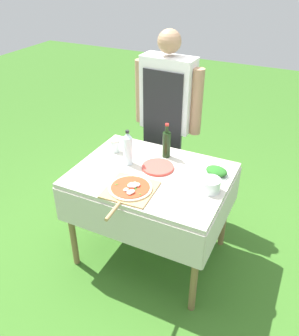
# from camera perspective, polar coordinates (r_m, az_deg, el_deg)

# --- Properties ---
(ground_plane) EXTENTS (12.00, 12.00, 0.00)m
(ground_plane) POSITION_cam_1_polar(r_m,az_deg,el_deg) (3.08, 0.23, -13.36)
(ground_plane) COLOR #386B23
(prep_table) EXTENTS (1.13, 0.86, 0.80)m
(prep_table) POSITION_cam_1_polar(r_m,az_deg,el_deg) (2.64, 0.26, -2.73)
(prep_table) COLOR beige
(prep_table) RESTS_ON ground
(person_cook) EXTENTS (0.62, 0.22, 1.66)m
(person_cook) POSITION_cam_1_polar(r_m,az_deg,el_deg) (3.12, 2.87, 9.05)
(person_cook) COLOR #4C4C51
(person_cook) RESTS_ON ground
(pizza_on_peel) EXTENTS (0.34, 0.51, 0.06)m
(pizza_on_peel) POSITION_cam_1_polar(r_m,az_deg,el_deg) (2.39, -3.17, -3.42)
(pizza_on_peel) COLOR tan
(pizza_on_peel) RESTS_ON prep_table
(oil_bottle) EXTENTS (0.06, 0.06, 0.28)m
(oil_bottle) POSITION_cam_1_polar(r_m,az_deg,el_deg) (2.74, 2.69, 3.91)
(oil_bottle) COLOR black
(oil_bottle) RESTS_ON prep_table
(water_bottle) EXTENTS (0.07, 0.07, 0.28)m
(water_bottle) POSITION_cam_1_polar(r_m,az_deg,el_deg) (2.63, -3.48, 3.17)
(water_bottle) COLOR silver
(water_bottle) RESTS_ON prep_table
(herb_container) EXTENTS (0.22, 0.19, 0.06)m
(herb_container) POSITION_cam_1_polar(r_m,az_deg,el_deg) (2.59, 10.70, -0.54)
(herb_container) COLOR silver
(herb_container) RESTS_ON prep_table
(mixing_tub) EXTENTS (0.14, 0.14, 0.09)m
(mixing_tub) POSITION_cam_1_polar(r_m,az_deg,el_deg) (2.41, 9.72, -2.73)
(mixing_tub) COLOR silver
(mixing_tub) RESTS_ON prep_table
(plate_stack) EXTENTS (0.24, 0.24, 0.02)m
(plate_stack) POSITION_cam_1_polar(r_m,az_deg,el_deg) (2.63, 1.35, 0.13)
(plate_stack) COLOR #DB4C42
(plate_stack) RESTS_ON prep_table
(sauce_jar) EXTENTS (0.07, 0.07, 0.10)m
(sauce_jar) POSITION_cam_1_polar(r_m,az_deg,el_deg) (2.85, -5.54, 3.46)
(sauce_jar) COLOR silver
(sauce_jar) RESTS_ON prep_table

